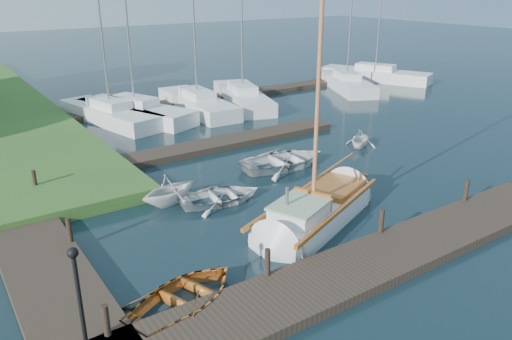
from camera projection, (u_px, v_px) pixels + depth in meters
ground at (256, 199)px, 19.38m from camera, size 160.00×160.00×0.00m
near_dock at (370, 263)px, 14.68m from camera, size 18.00×2.20×0.30m
left_dock at (25, 229)px, 16.69m from camera, size 2.20×18.00×0.30m
far_dock at (217, 144)px, 25.41m from camera, size 14.00×1.60×0.30m
pontoon at (247, 93)px, 36.96m from camera, size 30.00×1.60×0.30m
mooring_post_0 at (106, 320)px, 11.33m from camera, size 0.16×0.16×0.80m
mooring_post_1 at (268, 262)px, 13.69m from camera, size 0.16×0.16×0.80m
mooring_post_2 at (381, 221)px, 16.05m from camera, size 0.16×0.16×0.80m
mooring_post_3 at (466, 190)px, 18.40m from camera, size 0.16×0.16×0.80m
mooring_post_4 at (69, 230)px, 15.46m from camera, size 0.16×0.16×0.80m
mooring_post_5 at (35, 180)px, 19.34m from camera, size 0.16×0.16×0.80m
lamp_post at (77, 284)px, 10.65m from camera, size 0.24×0.24×2.44m
sailboat at (317, 212)px, 17.51m from camera, size 7.36×4.54×9.83m
dinghy at (185, 293)px, 12.90m from camera, size 4.06×3.44×0.71m
tender_a at (220, 194)px, 19.00m from camera, size 3.51×2.77×0.66m
tender_b at (170, 187)px, 18.80m from camera, size 2.83×2.58×1.28m
tender_c at (284, 158)px, 22.58m from camera, size 4.35×3.30×0.85m
tender_d at (361, 137)px, 25.33m from camera, size 2.49×2.39×1.02m
marina_boat_0 at (110, 113)px, 29.78m from camera, size 4.00×8.46×11.75m
marina_boat_1 at (135, 110)px, 30.41m from camera, size 5.16×8.66×10.73m
marina_boat_2 at (197, 102)px, 32.40m from camera, size 2.67×8.42×10.70m
marina_boat_3 at (242, 96)px, 34.17m from camera, size 4.69×8.89×13.15m
marina_boat_6 at (347, 82)px, 38.82m from camera, size 5.32×8.10×10.85m
marina_boat_7 at (375, 74)px, 42.27m from camera, size 5.79×9.23×10.80m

